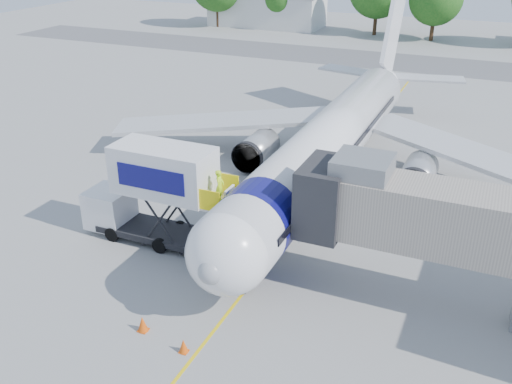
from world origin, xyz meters
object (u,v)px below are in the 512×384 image
at_px(jet_bridge, 441,220).
at_px(catering_hiloader, 155,194).
at_px(aircraft, 333,140).
at_px(ground_tug, 143,350).

xyz_separation_m(jet_bridge, catering_hiloader, (-14.26, -0.00, -1.58)).
bearing_deg(aircraft, catering_hiloader, -119.41).
height_order(catering_hiloader, ground_tug, catering_hiloader).
xyz_separation_m(aircraft, jet_bridge, (7.99, -11.12, 1.39)).
relative_size(catering_hiloader, ground_tug, 2.06).
bearing_deg(aircraft, jet_bridge, -54.30).
xyz_separation_m(catering_hiloader, ground_tug, (4.80, -8.49, -1.97)).
xyz_separation_m(aircraft, ground_tug, (-1.47, -19.61, -2.15)).
height_order(jet_bridge, ground_tug, jet_bridge).
bearing_deg(ground_tug, catering_hiloader, 132.90).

